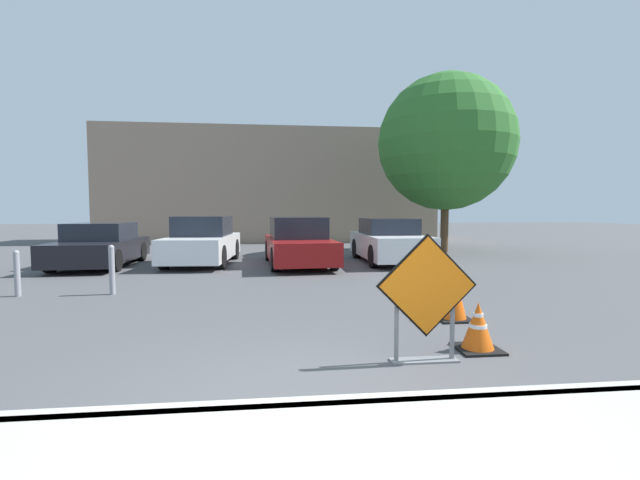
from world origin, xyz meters
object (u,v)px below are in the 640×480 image
at_px(parked_car_third, 298,243).
at_px(bollard_nearest, 112,268).
at_px(parked_car_second, 203,242).
at_px(parked_car_nearest, 101,246).
at_px(traffic_cone_second, 454,296).
at_px(parked_car_fourth, 389,242).
at_px(traffic_cone_nearest, 478,327).
at_px(road_closed_sign, 426,295).
at_px(traffic_cone_third, 433,284).
at_px(bollard_second, 17,272).

xyz_separation_m(parked_car_third, bollard_nearest, (-4.05, -4.43, -0.16)).
distance_m(parked_car_second, bollard_nearest, 5.17).
bearing_deg(parked_car_third, parked_car_nearest, -7.37).
xyz_separation_m(parked_car_second, bollard_nearest, (-1.01, -5.07, -0.17)).
relative_size(traffic_cone_second, parked_car_fourth, 0.18).
bearing_deg(traffic_cone_second, traffic_cone_nearest, -102.77).
xyz_separation_m(parked_car_nearest, parked_car_second, (3.05, 0.27, 0.08)).
relative_size(parked_car_second, bollard_nearest, 4.35).
bearing_deg(parked_car_second, traffic_cone_second, 126.35).
bearing_deg(parked_car_nearest, parked_car_third, 174.63).
relative_size(road_closed_sign, traffic_cone_third, 2.27).
bearing_deg(road_closed_sign, parked_car_fourth, 77.00).
height_order(traffic_cone_third, parked_car_fourth, parked_car_fourth).
height_order(traffic_cone_third, parked_car_third, parked_car_third).
bearing_deg(parked_car_nearest, parked_car_second, -176.89).
xyz_separation_m(road_closed_sign, parked_car_third, (-0.89, 8.95, -0.07)).
relative_size(parked_car_third, bollard_second, 5.11).
bearing_deg(road_closed_sign, traffic_cone_nearest, 23.85).
relative_size(parked_car_fourth, bollard_nearest, 4.39).
xyz_separation_m(road_closed_sign, parked_car_fourth, (2.16, 9.35, -0.08)).
distance_m(road_closed_sign, parked_car_nearest, 11.64).
xyz_separation_m(traffic_cone_nearest, parked_car_third, (-1.67, 8.60, 0.41)).
xyz_separation_m(traffic_cone_nearest, bollard_nearest, (-5.73, 4.17, 0.25)).
bearing_deg(bollard_second, traffic_cone_third, -9.17).
bearing_deg(parked_car_fourth, traffic_cone_second, 82.58).
relative_size(traffic_cone_second, bollard_second, 0.84).
distance_m(road_closed_sign, bollard_nearest, 6.70).
height_order(parked_car_second, parked_car_third, parked_car_second).
distance_m(parked_car_nearest, bollard_nearest, 5.22).
relative_size(parked_car_second, parked_car_third, 0.93).
bearing_deg(traffic_cone_second, bollard_second, 160.83).
xyz_separation_m(bollard_nearest, bollard_second, (-1.80, 0.00, -0.04)).
bearing_deg(traffic_cone_third, road_closed_sign, -112.47).
bearing_deg(bollard_second, traffic_cone_nearest, -28.96).
bearing_deg(road_closed_sign, bollard_nearest, 137.60).
bearing_deg(traffic_cone_third, parked_car_fourth, 82.29).
height_order(traffic_cone_nearest, traffic_cone_third, traffic_cone_third).
bearing_deg(parked_car_fourth, bollard_second, 29.00).
bearing_deg(parked_car_second, traffic_cone_third, 133.01).
bearing_deg(parked_car_second, parked_car_nearest, 8.47).
bearing_deg(bollard_nearest, road_closed_sign, -42.40).
bearing_deg(road_closed_sign, traffic_cone_third, 67.53).
height_order(traffic_cone_second, parked_car_second, parked_car_second).
xyz_separation_m(traffic_cone_second, bollard_second, (-7.85, 2.73, 0.11)).
distance_m(bollard_nearest, bollard_second, 1.80).
height_order(road_closed_sign, traffic_cone_nearest, road_closed_sign).
bearing_deg(bollard_second, traffic_cone_second, -19.17).
distance_m(parked_car_second, parked_car_fourth, 6.10).
relative_size(traffic_cone_third, parked_car_fourth, 0.14).
bearing_deg(parked_car_nearest, traffic_cone_second, 135.15).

